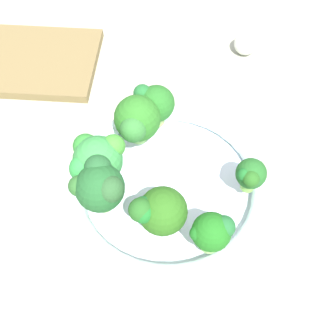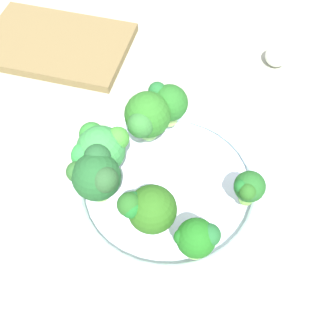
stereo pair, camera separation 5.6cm
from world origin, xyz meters
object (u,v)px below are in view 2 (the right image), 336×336
(broccoli_floret_2, at_px, (249,188))
(broccoli_floret_5, at_px, (167,103))
(broccoli_floret_4, at_px, (197,238))
(broccoli_floret_0, at_px, (146,210))
(broccoli_floret_6, at_px, (97,175))
(cutting_board, at_px, (56,44))
(broccoli_floret_3, at_px, (146,117))
(bowl, at_px, (168,187))
(garlic_bulb, at_px, (277,55))
(broccoli_floret_1, at_px, (99,149))

(broccoli_floret_2, distance_m, broccoli_floret_5, 0.17)
(broccoli_floret_2, height_order, broccoli_floret_4, broccoli_floret_4)
(broccoli_floret_0, distance_m, broccoli_floret_6, 0.08)
(broccoli_floret_2, xyz_separation_m, broccoli_floret_4, (0.09, 0.05, 0.00))
(broccoli_floret_0, xyz_separation_m, cutting_board, (0.07, -0.43, -0.08))
(broccoli_floret_3, bearing_deg, bowl, 95.43)
(broccoli_floret_3, distance_m, garlic_bulb, 0.31)
(broccoli_floret_2, relative_size, broccoli_floret_6, 0.72)
(broccoli_floret_4, bearing_deg, bowl, -87.67)
(broccoli_floret_1, xyz_separation_m, broccoli_floret_2, (-0.17, 0.11, -0.01))
(cutting_board, bearing_deg, bowl, 107.34)
(broccoli_floret_6, xyz_separation_m, cutting_board, (0.02, -0.36, -0.08))
(bowl, distance_m, broccoli_floret_6, 0.12)
(broccoli_floret_5, xyz_separation_m, garlic_bulb, (-0.24, -0.11, -0.06))
(bowl, relative_size, broccoli_floret_5, 4.18)
(cutting_board, distance_m, garlic_bulb, 0.41)
(garlic_bulb, bearing_deg, broccoli_floret_2, 57.14)
(broccoli_floret_5, xyz_separation_m, broccoli_floret_6, (0.12, 0.10, 0.01))
(bowl, relative_size, cutting_board, 1.05)
(broccoli_floret_6, bearing_deg, broccoli_floret_3, -137.56)
(broccoli_floret_4, bearing_deg, broccoli_floret_0, -44.80)
(broccoli_floret_3, bearing_deg, broccoli_floret_5, -152.17)
(broccoli_floret_1, bearing_deg, broccoli_floret_3, -154.87)
(garlic_bulb, bearing_deg, bowl, 38.29)
(broccoli_floret_2, distance_m, broccoli_floret_4, 0.10)
(broccoli_floret_0, xyz_separation_m, broccoli_floret_3, (-0.04, -0.14, -0.00))
(broccoli_floret_0, xyz_separation_m, garlic_bulb, (-0.31, -0.27, -0.06))
(garlic_bulb, bearing_deg, broccoli_floret_4, 50.73)
(broccoli_floret_1, xyz_separation_m, broccoli_floret_3, (-0.07, -0.03, 0.00))
(bowl, bearing_deg, broccoli_floret_4, 92.33)
(broccoli_floret_4, height_order, cutting_board, broccoli_floret_4)
(broccoli_floret_1, bearing_deg, broccoli_floret_5, -153.97)
(broccoli_floret_1, xyz_separation_m, cutting_board, (0.03, -0.32, -0.08))
(broccoli_floret_3, bearing_deg, broccoli_floret_1, 25.13)
(bowl, xyz_separation_m, broccoli_floret_0, (0.05, 0.06, 0.07))
(broccoli_floret_2, xyz_separation_m, garlic_bulb, (-0.18, -0.27, -0.05))
(bowl, height_order, broccoli_floret_1, broccoli_floret_1)
(broccoli_floret_6, bearing_deg, bowl, 177.76)
(bowl, height_order, cutting_board, bowl)
(broccoli_floret_1, height_order, broccoli_floret_5, broccoli_floret_1)
(broccoli_floret_6, height_order, cutting_board, broccoli_floret_6)
(broccoli_floret_5, xyz_separation_m, cutting_board, (0.14, -0.26, -0.07))
(cutting_board, bearing_deg, garlic_bulb, 157.68)
(broccoli_floret_2, distance_m, broccoli_floret_3, 0.17)
(broccoli_floret_4, bearing_deg, broccoli_floret_6, -49.08)
(broccoli_floret_4, relative_size, broccoli_floret_6, 0.79)
(broccoli_floret_1, distance_m, garlic_bulb, 0.39)
(broccoli_floret_1, distance_m, broccoli_floret_2, 0.20)
(broccoli_floret_1, relative_size, broccoli_floret_2, 1.46)
(broccoli_floret_0, height_order, broccoli_floret_1, same)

